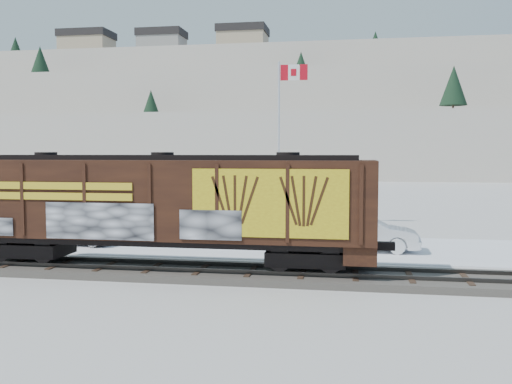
% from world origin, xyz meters
% --- Properties ---
extents(ground, '(500.00, 500.00, 0.00)m').
position_xyz_m(ground, '(0.00, 0.00, 0.00)').
color(ground, white).
rests_on(ground, ground).
extents(rail_track, '(50.00, 3.40, 0.43)m').
position_xyz_m(rail_track, '(0.00, 0.00, 0.15)').
color(rail_track, '#59544C').
rests_on(rail_track, ground).
extents(parking_strip, '(40.00, 8.00, 0.03)m').
position_xyz_m(parking_strip, '(0.00, 7.50, 0.01)').
color(parking_strip, white).
rests_on(parking_strip, ground).
extents(hillside, '(360.00, 110.00, 93.00)m').
position_xyz_m(hillside, '(-0.05, 139.79, 14.37)').
color(hillside, white).
rests_on(hillside, ground).
extents(hopper_railcar, '(16.74, 3.06, 4.36)m').
position_xyz_m(hopper_railcar, '(-3.62, -0.01, 2.86)').
color(hopper_railcar, black).
rests_on(hopper_railcar, rail_track).
extents(flagpole, '(2.30, 0.90, 10.71)m').
position_xyz_m(flagpole, '(-0.82, 15.07, 3.90)').
color(flagpole, silver).
rests_on(flagpole, ground).
extents(car_silver, '(4.45, 2.22, 1.45)m').
position_xyz_m(car_silver, '(-10.49, 6.11, 0.76)').
color(car_silver, '#9E9FA5').
rests_on(car_silver, parking_strip).
extents(car_white, '(5.24, 1.87, 1.72)m').
position_xyz_m(car_white, '(4.49, 6.69, 0.89)').
color(car_white, white).
rests_on(car_white, parking_strip).
extents(car_dark, '(5.43, 3.59, 1.46)m').
position_xyz_m(car_dark, '(1.83, 8.22, 0.76)').
color(car_dark, '#212329').
rests_on(car_dark, parking_strip).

